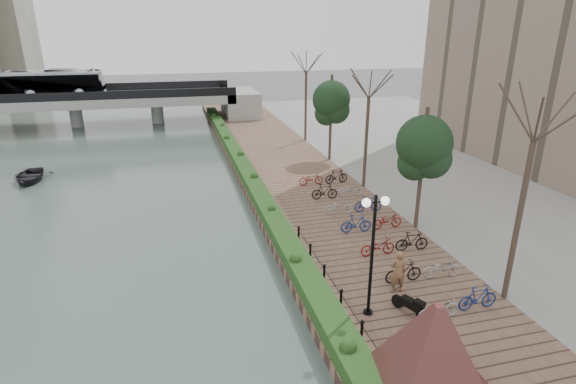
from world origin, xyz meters
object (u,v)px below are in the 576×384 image
object	(u,v)px
pedestrian	(398,271)
boat	(29,176)
lamppost	(374,230)
motorcycle	(410,304)
granite_monument	(433,353)

from	to	relation	value
pedestrian	boat	size ratio (longest dim) A/B	0.48
lamppost	boat	world-z (taller)	lamppost
lamppost	boat	bearing A→B (deg)	127.82
motorcycle	boat	xyz separation A→B (m)	(-18.62, 22.54, -0.52)
granite_monument	lamppost	size ratio (longest dim) A/B	1.26
motorcycle	pedestrian	size ratio (longest dim) A/B	0.76
lamppost	motorcycle	xyz separation A→B (m)	(1.47, -0.45, -3.01)
granite_monument	motorcycle	distance (m)	4.29
granite_monument	motorcycle	xyz separation A→B (m)	(1.52, 3.84, -1.17)
pedestrian	motorcycle	bearing A→B (deg)	85.70
granite_monument	boat	distance (m)	31.48
lamppost	motorcycle	bearing A→B (deg)	-16.88
granite_monument	boat	world-z (taller)	granite_monument
motorcycle	granite_monument	bearing A→B (deg)	-134.87
motorcycle	boat	bearing A→B (deg)	106.32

